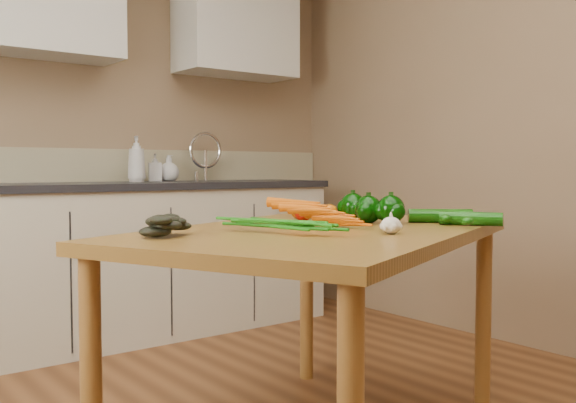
% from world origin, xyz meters
% --- Properties ---
extents(room, '(4.04, 5.04, 2.64)m').
position_xyz_m(room, '(0.00, 0.17, 1.25)').
color(room, brown).
rests_on(room, ground).
extents(counter_run, '(2.84, 0.64, 1.14)m').
position_xyz_m(counter_run, '(0.21, 2.19, 0.46)').
color(counter_run, beige).
rests_on(counter_run, ground).
extents(upper_cabinets, '(2.15, 0.35, 0.70)m').
position_xyz_m(upper_cabinets, '(0.51, 2.32, 1.95)').
color(upper_cabinets, silver).
rests_on(upper_cabinets, room).
extents(table, '(1.70, 1.42, 0.78)m').
position_xyz_m(table, '(0.25, 0.35, 0.69)').
color(table, olive).
rests_on(table, ground).
extents(soap_bottle_a, '(0.13, 0.13, 0.27)m').
position_xyz_m(soap_bottle_a, '(0.45, 2.26, 1.04)').
color(soap_bottle_a, silver).
rests_on(soap_bottle_a, counter_run).
extents(soap_bottle_b, '(0.10, 0.10, 0.17)m').
position_xyz_m(soap_bottle_b, '(0.61, 2.34, 0.99)').
color(soap_bottle_b, silver).
rests_on(soap_bottle_b, counter_run).
extents(soap_bottle_c, '(0.15, 0.15, 0.16)m').
position_xyz_m(soap_bottle_c, '(0.70, 2.35, 0.98)').
color(soap_bottle_c, silver).
rests_on(soap_bottle_c, counter_run).
extents(carrot_bunch, '(0.33, 0.30, 0.07)m').
position_xyz_m(carrot_bunch, '(0.21, 0.37, 0.81)').
color(carrot_bunch, '#D95D05').
rests_on(carrot_bunch, table).
extents(leafy_greens, '(0.21, 0.19, 0.10)m').
position_xyz_m(leafy_greens, '(-0.28, 0.44, 0.83)').
color(leafy_greens, black).
rests_on(leafy_greens, table).
extents(garlic_bulb, '(0.06, 0.06, 0.05)m').
position_xyz_m(garlic_bulb, '(0.30, 0.07, 0.80)').
color(garlic_bulb, white).
rests_on(garlic_bulb, table).
extents(pepper_a, '(0.10, 0.10, 0.10)m').
position_xyz_m(pepper_a, '(0.54, 0.41, 0.83)').
color(pepper_a, '#042F02').
rests_on(pepper_a, table).
extents(pepper_b, '(0.10, 0.10, 0.10)m').
position_xyz_m(pepper_b, '(0.63, 0.59, 0.83)').
color(pepper_b, '#042F02').
rests_on(pepper_b, table).
extents(pepper_c, '(0.10, 0.10, 0.10)m').
position_xyz_m(pepper_c, '(0.58, 0.33, 0.83)').
color(pepper_c, '#042F02').
rests_on(pepper_c, table).
extents(tomato_a, '(0.07, 0.07, 0.06)m').
position_xyz_m(tomato_a, '(0.38, 0.61, 0.81)').
color(tomato_a, '#920B02').
rests_on(tomato_a, table).
extents(tomato_b, '(0.08, 0.08, 0.07)m').
position_xyz_m(tomato_b, '(0.43, 0.68, 0.81)').
color(tomato_b, '#D15B05').
rests_on(tomato_b, table).
extents(tomato_c, '(0.07, 0.07, 0.06)m').
position_xyz_m(tomato_c, '(0.55, 0.64, 0.81)').
color(tomato_c, '#D15B05').
rests_on(tomato_c, table).
extents(zucchini_a, '(0.21, 0.20, 0.05)m').
position_xyz_m(zucchini_a, '(0.75, 0.24, 0.80)').
color(zucchini_a, '#0C4707').
rests_on(zucchini_a, table).
extents(zucchini_b, '(0.15, 0.21, 0.05)m').
position_xyz_m(zucchini_b, '(0.75, 0.10, 0.80)').
color(zucchini_b, '#0C4707').
rests_on(zucchini_b, table).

